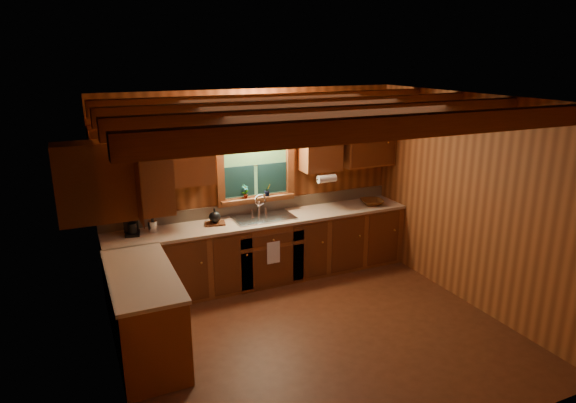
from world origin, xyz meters
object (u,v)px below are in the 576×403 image
Objects in this scene: cutting_board at (215,223)px; sink at (264,221)px; coffee_maker at (131,222)px; wicker_basket at (372,202)px.

sink is at bearing 9.52° from cutting_board.
wicker_basket is (3.39, -0.17, -0.11)m from coffee_maker.
coffee_maker is 1.19× the size of cutting_board.
coffee_maker is at bearing 177.24° from sink.
cutting_board is at bearing 177.37° from wicker_basket.
wicker_basket is at bearing 6.75° from coffee_maker.
sink reaches higher than cutting_board.
wicker_basket is (1.68, -0.09, 0.08)m from sink.
cutting_board is at bearing 6.09° from coffee_maker.
coffee_maker is (-1.71, 0.08, 0.20)m from sink.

